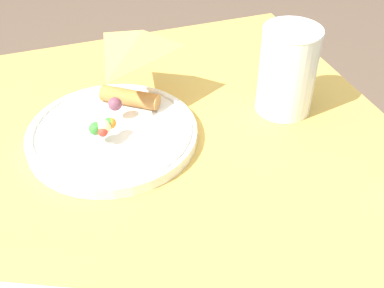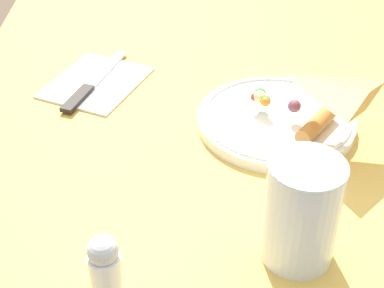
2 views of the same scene
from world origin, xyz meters
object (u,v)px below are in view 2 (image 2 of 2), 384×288
plate_pizza (277,118)px  milk_glass (301,216)px  dining_table (206,139)px  butter_knife (93,83)px  salt_shaker (105,269)px  napkin_folded (96,82)px

plate_pizza → milk_glass: bearing=177.5°
dining_table → butter_knife: (-0.01, 0.19, 0.12)m
plate_pizza → milk_glass: milk_glass is taller
plate_pizza → salt_shaker: 0.39m
butter_knife → salt_shaker: bearing=-150.7°
napkin_folded → butter_knife: butter_knife is taller
dining_table → butter_knife: butter_knife is taller
milk_glass → napkin_folded: (0.39, 0.27, -0.06)m
plate_pizza → butter_knife: (0.12, 0.29, -0.01)m
milk_glass → butter_knife: size_ratio=0.64×
milk_glass → dining_table: bearing=13.0°
dining_table → butter_knife: bearing=92.6°
napkin_folded → salt_shaker: bearing=-171.7°
milk_glass → napkin_folded: milk_glass is taller
dining_table → plate_pizza: plate_pizza is taller
plate_pizza → salt_shaker: salt_shaker is taller
napkin_folded → milk_glass: bearing=-144.7°
dining_table → milk_glass: 0.43m
salt_shaker → butter_knife: bearing=9.0°
salt_shaker → napkin_folded: bearing=8.3°
plate_pizza → milk_glass: size_ratio=1.81×
dining_table → plate_pizza: size_ratio=4.43×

